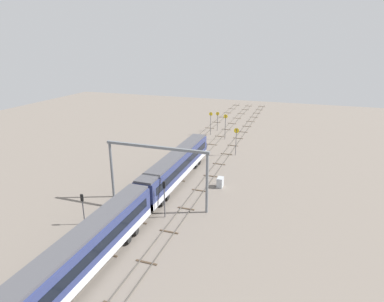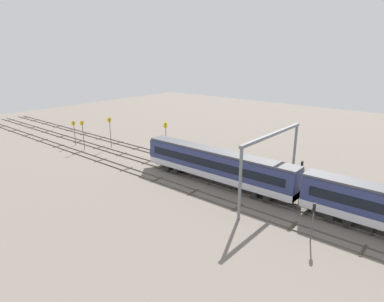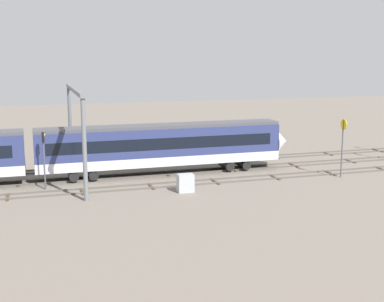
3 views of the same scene
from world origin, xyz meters
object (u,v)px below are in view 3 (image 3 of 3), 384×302
(overhead_gantry, at_px, (75,114))
(speed_sign_mid_trackside, at_px, (343,139))
(signal_light_trackside_departure, at_px, (44,153))
(relay_cabinet, at_px, (186,183))

(overhead_gantry, height_order, speed_sign_mid_trackside, overhead_gantry)
(signal_light_trackside_departure, bearing_deg, speed_sign_mid_trackside, -7.71)
(speed_sign_mid_trackside, distance_m, relay_cabinet, 16.18)
(speed_sign_mid_trackside, relative_size, relay_cabinet, 3.60)
(overhead_gantry, relative_size, relay_cabinet, 9.55)
(speed_sign_mid_trackside, bearing_deg, overhead_gantry, 165.94)
(speed_sign_mid_trackside, bearing_deg, relay_cabinet, -177.07)
(relay_cabinet, bearing_deg, overhead_gantry, 140.80)
(signal_light_trackside_departure, bearing_deg, relay_cabinet, -21.45)
(overhead_gantry, xyz_separation_m, signal_light_trackside_departure, (-3.03, -2.39, -3.00))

